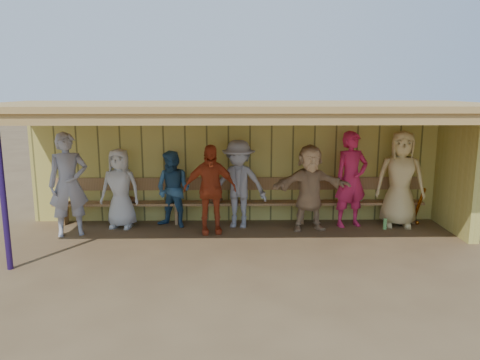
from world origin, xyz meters
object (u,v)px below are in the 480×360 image
player_e (238,184)px  player_a (68,184)px  player_c (173,189)px  player_g (351,179)px  player_f (310,188)px  player_h (400,179)px  bench (239,198)px  player_d (210,189)px  player_b (120,188)px

player_e → player_a: bearing=-160.5°
player_c → player_g: size_ratio=0.80×
player_f → player_g: 0.91m
player_c → player_h: bearing=23.4°
player_a → player_g: size_ratio=1.02×
player_a → player_g: bearing=-15.8°
bench → player_a: bearing=-166.3°
player_d → player_g: 2.84m
player_h → player_e: bearing=-167.6°
player_c → player_a: bearing=-142.3°
player_e → player_g: player_g is taller
player_e → player_h: bearing=11.5°
player_b → player_e: size_ratio=0.91×
player_c → player_f: player_f is taller
player_b → player_d: player_d is taller
player_a → player_c: 1.97m
player_c → bench: size_ratio=0.20×
player_b → player_d: size_ratio=0.93×
player_h → bench: size_ratio=0.25×
player_d → player_c: bearing=143.4°
player_a → player_c: player_a is taller
player_e → bench: player_e is taller
player_a → player_e: player_a is taller
player_e → player_h: player_h is taller
player_g → player_h: player_h is taller
player_f → player_e: bearing=162.9°
player_e → player_g: bearing=11.6°
player_a → bench: player_a is taller
player_c → player_g: 3.56m
player_c → player_f: (2.69, -0.24, 0.08)m
player_b → player_c: (1.06, 0.00, -0.03)m
player_c → bench: (1.32, 0.31, -0.24)m
player_d → player_g: player_g is taller
bench → player_c: bearing=-167.0°
player_e → player_c: bearing=-169.6°
player_d → player_g: bearing=-0.1°
player_g → bench: (-2.23, 0.31, -0.44)m
player_c → player_g: bearing=23.4°
player_a → player_b: 0.99m
player_d → player_g: size_ratio=0.89×
player_a → player_b: player_a is taller
player_b → player_e: player_e is taller
player_c → bench: bearing=36.4°
player_h → bench: 3.27m
player_a → player_f: bearing=-17.8°
player_b → player_h: bearing=6.3°
player_d → bench: 0.97m
player_c → player_g: (3.55, 0.00, 0.19)m
player_f → player_h: 1.88m
player_g → bench: size_ratio=0.25×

